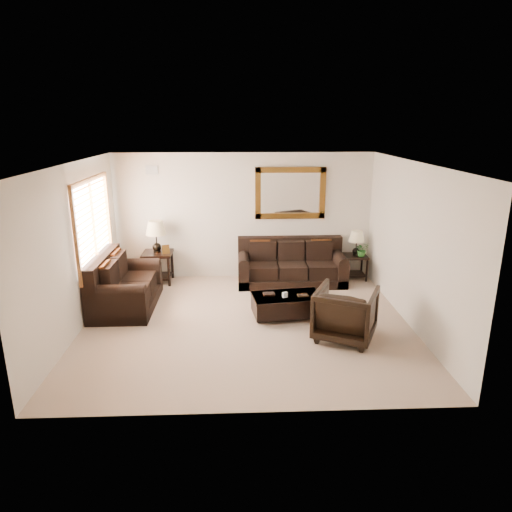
{
  "coord_description": "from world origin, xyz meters",
  "views": [
    {
      "loc": [
        -0.14,
        -7.16,
        3.32
      ],
      "look_at": [
        0.18,
        0.6,
        1.02
      ],
      "focal_mm": 32.0,
      "sensor_mm": 36.0,
      "label": 1
    }
  ],
  "objects_px": {
    "coffee_table": "(287,303)",
    "end_table_right": "(356,248)",
    "end_table_left": "(157,243)",
    "sofa": "(291,267)",
    "loveseat": "(123,288)",
    "armchair": "(346,311)"
  },
  "relations": [
    {
      "from": "sofa",
      "to": "coffee_table",
      "type": "height_order",
      "value": "sofa"
    },
    {
      "from": "coffee_table",
      "to": "end_table_right",
      "type": "bearing_deg",
      "value": 41.76
    },
    {
      "from": "sofa",
      "to": "coffee_table",
      "type": "relative_size",
      "value": 1.77
    },
    {
      "from": "end_table_left",
      "to": "armchair",
      "type": "relative_size",
      "value": 1.46
    },
    {
      "from": "sofa",
      "to": "end_table_right",
      "type": "height_order",
      "value": "end_table_right"
    },
    {
      "from": "end_table_left",
      "to": "coffee_table",
      "type": "distance_m",
      "value": 3.25
    },
    {
      "from": "loveseat",
      "to": "end_table_left",
      "type": "relative_size",
      "value": 1.32
    },
    {
      "from": "coffee_table",
      "to": "armchair",
      "type": "distance_m",
      "value": 1.2
    },
    {
      "from": "end_table_right",
      "to": "coffee_table",
      "type": "height_order",
      "value": "end_table_right"
    },
    {
      "from": "armchair",
      "to": "sofa",
      "type": "bearing_deg",
      "value": -52.8
    },
    {
      "from": "armchair",
      "to": "end_table_left",
      "type": "bearing_deg",
      "value": -13.73
    },
    {
      "from": "sofa",
      "to": "loveseat",
      "type": "distance_m",
      "value": 3.49
    },
    {
      "from": "coffee_table",
      "to": "loveseat",
      "type": "bearing_deg",
      "value": 161.2
    },
    {
      "from": "sofa",
      "to": "end_table_right",
      "type": "relative_size",
      "value": 2.11
    },
    {
      "from": "end_table_right",
      "to": "armchair",
      "type": "relative_size",
      "value": 1.17
    },
    {
      "from": "end_table_right",
      "to": "coffee_table",
      "type": "bearing_deg",
      "value": -130.7
    },
    {
      "from": "sofa",
      "to": "end_table_right",
      "type": "xyz_separation_m",
      "value": [
        1.42,
        0.16,
        0.36
      ]
    },
    {
      "from": "sofa",
      "to": "loveseat",
      "type": "height_order",
      "value": "loveseat"
    },
    {
      "from": "sofa",
      "to": "loveseat",
      "type": "relative_size",
      "value": 1.28
    },
    {
      "from": "loveseat",
      "to": "armchair",
      "type": "distance_m",
      "value": 4.08
    },
    {
      "from": "end_table_left",
      "to": "sofa",
      "type": "bearing_deg",
      "value": -2.01
    },
    {
      "from": "loveseat",
      "to": "coffee_table",
      "type": "bearing_deg",
      "value": -101.26
    }
  ]
}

